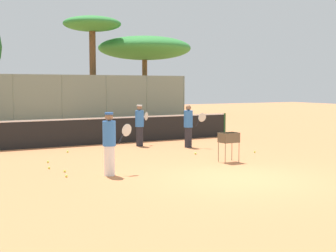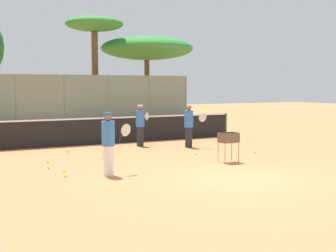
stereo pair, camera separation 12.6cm
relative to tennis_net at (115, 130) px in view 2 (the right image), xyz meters
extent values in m
plane|color=#D37F4C|center=(0.00, -8.23, -0.56)|extent=(80.00, 80.00, 0.00)
cylinder|color=#26592D|center=(5.44, 0.00, -0.02)|extent=(0.10, 0.10, 1.07)
cube|color=black|center=(0.00, 0.00, -0.05)|extent=(10.87, 0.01, 1.01)
cube|color=white|center=(0.00, 0.00, 0.48)|extent=(10.87, 0.02, 0.06)
cylinder|color=gray|center=(-1.56, 12.89, 0.97)|extent=(0.08, 0.08, 3.05)
cylinder|color=gray|center=(1.56, 12.89, 0.97)|extent=(0.08, 0.08, 3.05)
cylinder|color=gray|center=(4.67, 12.89, 0.97)|extent=(0.08, 0.08, 3.05)
cylinder|color=gray|center=(7.79, 12.89, 0.97)|extent=(0.08, 0.08, 3.05)
cylinder|color=gray|center=(10.90, 12.89, 0.97)|extent=(0.08, 0.08, 3.05)
cube|color=gray|center=(0.00, 12.89, 0.97)|extent=(21.80, 0.01, 3.05)
cylinder|color=brown|center=(4.40, 14.85, 2.55)|extent=(0.46, 0.46, 6.22)
ellipsoid|color=#338438|center=(4.40, 14.85, 6.18)|extent=(4.15, 4.15, 1.04)
cylinder|color=brown|center=(9.02, 15.79, 1.61)|extent=(0.40, 0.40, 4.34)
ellipsoid|color=#338438|center=(9.02, 15.79, 4.68)|extent=(7.25, 7.25, 1.81)
cylinder|color=#26262D|center=(1.97, -2.49, -0.18)|extent=(0.27, 0.27, 0.76)
cylinder|color=blue|center=(1.97, -2.49, 0.52)|extent=(0.33, 0.33, 0.64)
sphere|color=#8C6647|center=(1.97, -2.49, 0.95)|extent=(0.21, 0.21, 0.21)
cylinder|color=black|center=(2.25, -2.70, 0.37)|extent=(0.13, 0.11, 0.27)
ellipsoid|color=silver|center=(2.39, -2.80, 0.59)|extent=(0.34, 0.26, 0.43)
cylinder|color=#26262D|center=(0.51, -1.28, -0.18)|extent=(0.27, 0.27, 0.75)
cylinder|color=blue|center=(0.51, -1.28, 0.51)|extent=(0.33, 0.33, 0.63)
sphere|color=#8C6647|center=(0.51, -1.28, 0.92)|extent=(0.20, 0.20, 0.20)
cylinder|color=white|center=(0.51, -1.28, 1.01)|extent=(0.21, 0.21, 0.05)
cylinder|color=black|center=(0.80, -1.09, 0.35)|extent=(0.14, 0.11, 0.27)
ellipsoid|color=silver|center=(0.94, -1.00, 0.57)|extent=(0.35, 0.25, 0.43)
cylinder|color=white|center=(-2.70, -6.25, -0.17)|extent=(0.28, 0.28, 0.78)
cylinder|color=blue|center=(-2.70, -6.25, 0.54)|extent=(0.34, 0.34, 0.65)
sphere|color=#8C6647|center=(-2.70, -6.25, 0.97)|extent=(0.21, 0.21, 0.21)
cylinder|color=#2659B2|center=(-2.70, -6.25, 1.06)|extent=(0.22, 0.22, 0.05)
cylinder|color=black|center=(-2.35, -6.21, 0.38)|extent=(0.15, 0.05, 0.27)
ellipsoid|color=silver|center=(-2.18, -6.19, 0.60)|extent=(0.40, 0.08, 0.43)
cylinder|color=brown|center=(1.03, -6.19, -0.25)|extent=(0.02, 0.02, 0.61)
cylinder|color=brown|center=(1.54, -6.19, -0.25)|extent=(0.02, 0.02, 0.61)
cylinder|color=brown|center=(1.03, -5.83, -0.25)|extent=(0.02, 0.02, 0.61)
cylinder|color=brown|center=(1.54, -5.83, -0.25)|extent=(0.02, 0.02, 0.61)
cube|color=brown|center=(1.29, -6.01, 0.06)|extent=(0.55, 0.40, 0.01)
cube|color=brown|center=(1.29, -6.21, 0.20)|extent=(0.55, 0.01, 0.30)
cube|color=brown|center=(1.29, -5.81, 0.20)|extent=(0.55, 0.01, 0.30)
cube|color=brown|center=(1.01, -6.01, 0.20)|extent=(0.01, 0.40, 0.30)
cube|color=brown|center=(1.56, -6.01, 0.20)|extent=(0.01, 0.40, 0.30)
sphere|color=#D1E54C|center=(1.13, -5.86, 0.09)|extent=(0.07, 0.07, 0.07)
sphere|color=#D1E54C|center=(1.13, -6.08, 0.15)|extent=(0.07, 0.07, 0.07)
sphere|color=#D1E54C|center=(1.36, -5.91, 0.09)|extent=(0.07, 0.07, 0.07)
sphere|color=#D1E54C|center=(1.25, -6.13, 0.09)|extent=(0.07, 0.07, 0.07)
sphere|color=#D1E54C|center=(1.38, -5.91, 0.15)|extent=(0.07, 0.07, 0.07)
sphere|color=#D1E54C|center=(1.08, -6.01, 0.15)|extent=(0.07, 0.07, 0.07)
sphere|color=#D1E54C|center=(1.38, -6.05, 0.15)|extent=(0.07, 0.07, 0.07)
sphere|color=#D1E54C|center=(1.10, -5.98, 0.15)|extent=(0.07, 0.07, 0.07)
sphere|color=#D1E54C|center=(1.21, -6.09, 0.09)|extent=(0.07, 0.07, 0.07)
sphere|color=#D1E54C|center=(1.19, -6.04, 0.09)|extent=(0.07, 0.07, 0.07)
sphere|color=#D1E54C|center=(1.12, -5.91, 0.09)|extent=(0.07, 0.07, 0.07)
sphere|color=#D1E54C|center=(3.26, -4.84, -0.53)|extent=(0.07, 0.07, 0.07)
sphere|color=#D1E54C|center=(1.24, -4.18, -0.53)|extent=(0.07, 0.07, 0.07)
sphere|color=#D1E54C|center=(-0.58, -0.34, -0.53)|extent=(0.07, 0.07, 0.07)
sphere|color=#D1E54C|center=(-3.61, -3.50, -0.53)|extent=(0.07, 0.07, 0.07)
sphere|color=#D1E54C|center=(-3.76, -5.96, -0.53)|extent=(0.07, 0.07, 0.07)
sphere|color=#D1E54C|center=(-3.61, -5.27, -0.53)|extent=(0.07, 0.07, 0.07)
sphere|color=#D1E54C|center=(-3.85, -4.56, -0.53)|extent=(0.07, 0.07, 0.07)
sphere|color=#D1E54C|center=(-2.45, -1.66, -0.53)|extent=(0.07, 0.07, 0.07)
camera|label=1|loc=(-7.15, -17.55, 1.79)|focal=50.00mm
camera|label=2|loc=(-7.03, -17.61, 1.79)|focal=50.00mm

